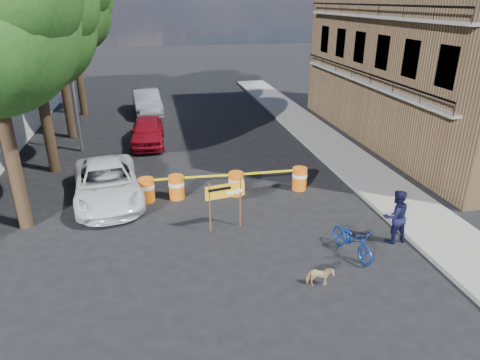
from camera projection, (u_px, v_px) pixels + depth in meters
name	position (u px, v px, depth m)	size (l,w,h in m)	color
ground	(241.00, 235.00, 13.55)	(120.00, 120.00, 0.00)	black
sidewalk_east	(344.00, 156.00, 20.07)	(2.40, 40.00, 0.15)	gray
apartment_building	(450.00, 19.00, 20.63)	(8.00, 16.00, 12.00)	#946F4B
tree_mid_a	(31.00, 24.00, 16.26)	(5.25, 5.00, 8.68)	#332316
tree_mid_b	(53.00, 3.00, 20.49)	(5.67, 5.40, 9.62)	#332316
tree_far	(71.00, 11.00, 25.19)	(5.04, 4.80, 8.84)	#332316
streetlamp	(70.00, 59.00, 19.30)	(1.25, 0.18, 8.00)	gray
barrel_far_left	(147.00, 190.00, 15.63)	(0.58, 0.58, 0.90)	#E55F0D
barrel_mid_left	(177.00, 187.00, 15.87)	(0.58, 0.58, 0.90)	#E55F0D
barrel_mid_right	(236.00, 183.00, 16.17)	(0.58, 0.58, 0.90)	#E55F0D
barrel_far_right	(299.00, 178.00, 16.62)	(0.58, 0.58, 0.90)	#E55F0D
detour_sign	(230.00, 194.00, 13.48)	(1.30, 0.34, 1.69)	#592D19
pedestrian	(395.00, 216.00, 12.89)	(0.83, 0.65, 1.71)	black
bicycle	(354.00, 227.00, 12.21)	(0.62, 0.94, 1.78)	#133BA1
dog	(320.00, 277.00, 11.04)	(0.31, 0.68, 0.58)	tan
suv_white	(107.00, 183.00, 15.64)	(2.28, 4.95, 1.38)	white
sedan_red	(147.00, 131.00, 21.73)	(1.63, 4.05, 1.38)	#A80E1F
sedan_silver	(147.00, 102.00, 27.58)	(1.61, 4.61, 1.52)	#B0B2B8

